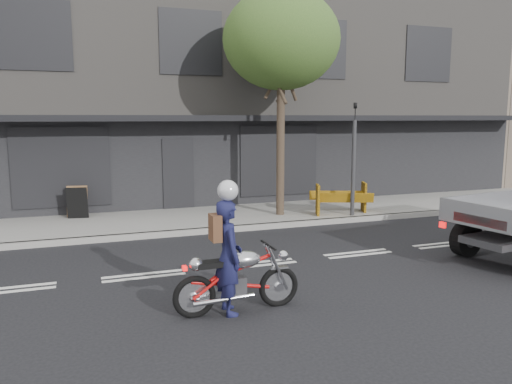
% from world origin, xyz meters
% --- Properties ---
extents(ground, '(80.00, 80.00, 0.00)m').
position_xyz_m(ground, '(0.00, 0.00, 0.00)').
color(ground, black).
rests_on(ground, ground).
extents(sidewalk, '(32.00, 3.20, 0.15)m').
position_xyz_m(sidewalk, '(0.00, 4.70, 0.07)').
color(sidewalk, gray).
rests_on(sidewalk, ground).
extents(kerb, '(32.00, 0.20, 0.15)m').
position_xyz_m(kerb, '(0.00, 3.10, 0.07)').
color(kerb, gray).
rests_on(kerb, ground).
extents(building_main, '(26.00, 10.00, 8.00)m').
position_xyz_m(building_main, '(0.00, 11.30, 4.00)').
color(building_main, slate).
rests_on(building_main, ground).
extents(street_tree, '(3.40, 3.40, 6.74)m').
position_xyz_m(street_tree, '(2.20, 4.20, 5.28)').
color(street_tree, '#382B21').
rests_on(street_tree, ground).
extents(traffic_light_pole, '(0.12, 0.12, 3.50)m').
position_xyz_m(traffic_light_pole, '(4.20, 3.35, 1.65)').
color(traffic_light_pole, '#2D2D30').
rests_on(traffic_light_pole, ground).
extents(motorcycle, '(2.10, 0.61, 1.08)m').
position_xyz_m(motorcycle, '(-1.20, -2.32, 0.55)').
color(motorcycle, black).
rests_on(motorcycle, ground).
extents(rider, '(0.44, 0.67, 1.82)m').
position_xyz_m(rider, '(-1.35, -2.32, 0.91)').
color(rider, '#16183F').
rests_on(rider, ground).
extents(construction_barrier, '(1.85, 1.24, 0.96)m').
position_xyz_m(construction_barrier, '(4.05, 3.52, 0.63)').
color(construction_barrier, '#FFA90D').
rests_on(construction_barrier, sidewalk).
extents(sandwich_board, '(0.64, 0.48, 0.93)m').
position_xyz_m(sandwich_board, '(-3.61, 5.55, 0.62)').
color(sandwich_board, black).
rests_on(sandwich_board, sidewalk).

